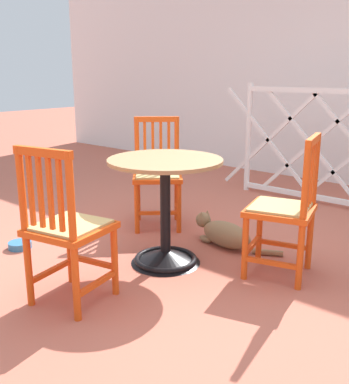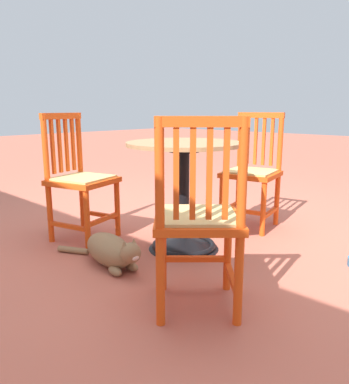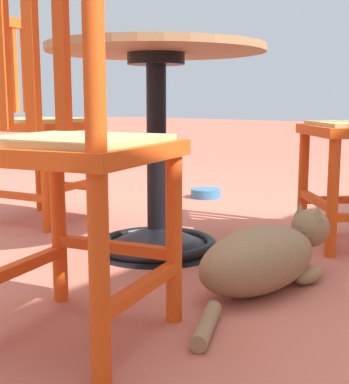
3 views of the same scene
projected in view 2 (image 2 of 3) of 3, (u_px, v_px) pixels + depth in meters
name	position (u px, v px, depth m)	size (l,w,h in m)	color
ground_plane	(194.00, 239.00, 2.80)	(24.00, 24.00, 0.00)	#BC604C
cafe_table	(184.00, 208.00, 2.56)	(0.76, 0.76, 0.73)	black
orange_chair_by_planter	(198.00, 222.00, 1.74)	(0.57, 0.57, 0.91)	#E04C14
orange_chair_near_fence	(252.00, 174.00, 3.04)	(0.47, 0.47, 0.91)	#E04C14
orange_chair_at_corner	(80.00, 180.00, 2.75)	(0.49, 0.49, 0.91)	#E04C14
tabby_cat	(112.00, 251.00, 2.30)	(0.74, 0.26, 0.23)	#8E704C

